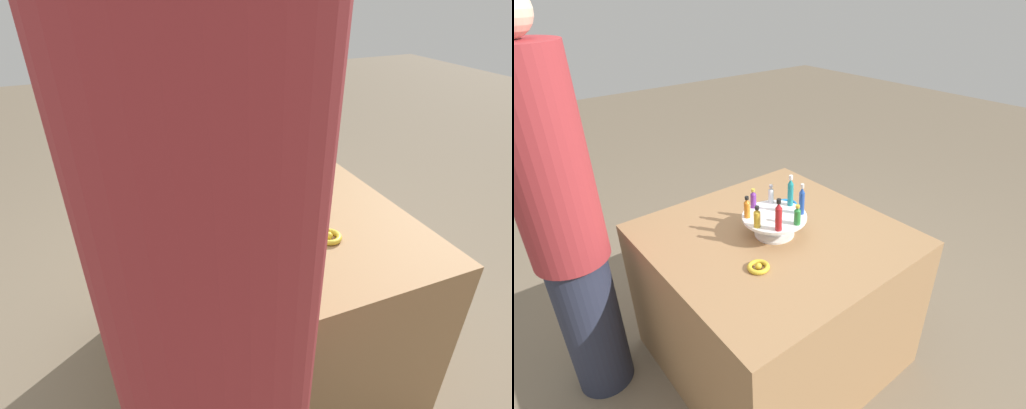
% 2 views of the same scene
% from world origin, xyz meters
% --- Properties ---
extents(ground_plane, '(12.00, 12.00, 0.00)m').
position_xyz_m(ground_plane, '(0.00, 0.00, 0.00)').
color(ground_plane, '#756651').
extents(party_table, '(1.01, 1.01, 0.71)m').
position_xyz_m(party_table, '(0.00, 0.00, 0.36)').
color(party_table, '#9E754C').
rests_on(party_table, ground_plane).
extents(display_stand, '(0.27, 0.27, 0.09)m').
position_xyz_m(display_stand, '(0.00, 0.00, 0.77)').
color(display_stand, white).
rests_on(display_stand, party_table).
extents(bottle_gold, '(0.03, 0.03, 0.09)m').
position_xyz_m(bottle_gold, '(-0.03, 0.11, 0.85)').
color(bottle_gold, gold).
rests_on(bottle_gold, display_stand).
extents(bottle_red, '(0.03, 0.03, 0.14)m').
position_xyz_m(bottle_red, '(-0.10, 0.06, 0.87)').
color(bottle_red, '#B21E23').
rests_on(bottle_red, display_stand).
extents(bottle_green, '(0.03, 0.03, 0.09)m').
position_xyz_m(bottle_green, '(-0.11, -0.03, 0.84)').
color(bottle_green, '#288438').
rests_on(bottle_green, display_stand).
extents(bottle_blue, '(0.02, 0.02, 0.14)m').
position_xyz_m(bottle_blue, '(-0.06, -0.10, 0.87)').
color(bottle_blue, '#234CAD').
rests_on(bottle_blue, display_stand).
extents(bottle_teal, '(0.03, 0.03, 0.14)m').
position_xyz_m(bottle_teal, '(0.03, -0.11, 0.87)').
color(bottle_teal, teal).
rests_on(bottle_teal, display_stand).
extents(bottle_clear, '(0.02, 0.02, 0.09)m').
position_xyz_m(bottle_clear, '(0.10, -0.06, 0.84)').
color(bottle_clear, silver).
rests_on(bottle_clear, display_stand).
extents(bottle_purple, '(0.03, 0.03, 0.09)m').
position_xyz_m(bottle_purple, '(0.11, 0.03, 0.84)').
color(bottle_purple, '#702D93').
rests_on(bottle_purple, display_stand).
extents(bottle_orange, '(0.03, 0.03, 0.10)m').
position_xyz_m(bottle_orange, '(0.06, 0.10, 0.85)').
color(bottle_orange, orange).
rests_on(bottle_orange, display_stand).
extents(ribbon_bow_blue, '(0.10, 0.10, 0.02)m').
position_xyz_m(ribbon_bow_blue, '(0.15, -0.20, 0.72)').
color(ribbon_bow_blue, blue).
rests_on(ribbon_bow_blue, party_table).
extents(ribbon_bow_gold, '(0.09, 0.09, 0.03)m').
position_xyz_m(ribbon_bow_gold, '(-0.15, 0.20, 0.72)').
color(ribbon_bow_gold, gold).
rests_on(ribbon_bow_gold, party_table).
extents(person_figure, '(0.28, 0.28, 1.67)m').
position_xyz_m(person_figure, '(0.38, 0.72, 0.85)').
color(person_figure, '#282D42').
rests_on(person_figure, ground_plane).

